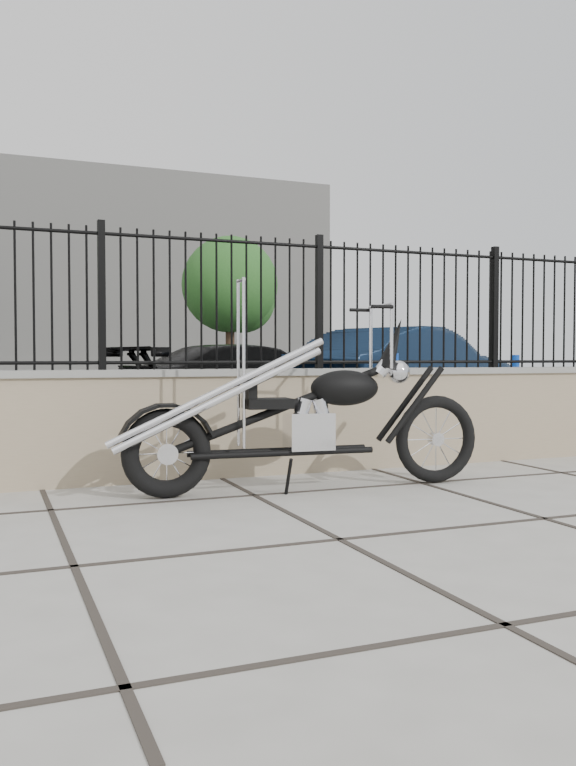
# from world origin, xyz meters

# --- Properties ---
(ground_plane) EXTENTS (90.00, 90.00, 0.00)m
(ground_plane) POSITION_xyz_m (0.00, 0.00, 0.00)
(ground_plane) COLOR #99968E
(ground_plane) RESTS_ON ground
(parking_lot) EXTENTS (30.00, 30.00, 0.00)m
(parking_lot) POSITION_xyz_m (0.00, 12.50, 0.00)
(parking_lot) COLOR black
(parking_lot) RESTS_ON ground
(retaining_wall) EXTENTS (14.00, 0.36, 0.96)m
(retaining_wall) POSITION_xyz_m (0.00, 2.50, 0.48)
(retaining_wall) COLOR gray
(retaining_wall) RESTS_ON ground_plane
(iron_fence) EXTENTS (14.00, 0.08, 1.20)m
(iron_fence) POSITION_xyz_m (0.00, 2.50, 1.56)
(iron_fence) COLOR black
(iron_fence) RESTS_ON retaining_wall
(background_building) EXTENTS (22.00, 6.00, 8.00)m
(background_building) POSITION_xyz_m (0.00, 26.50, 4.00)
(background_building) COLOR beige
(background_building) RESTS_ON ground_plane
(chopper_motorcycle) EXTENTS (2.87, 0.73, 1.70)m
(chopper_motorcycle) POSITION_xyz_m (0.43, 1.56, 0.85)
(chopper_motorcycle) COLOR black
(chopper_motorcycle) RESTS_ON ground_plane
(car_black) EXTENTS (4.67, 2.85, 1.26)m
(car_black) POSITION_xyz_m (2.04, 7.36, 0.63)
(car_black) COLOR black
(car_black) RESTS_ON parking_lot
(car_blue) EXTENTS (4.97, 3.41, 1.55)m
(car_blue) POSITION_xyz_m (4.72, 7.07, 0.78)
(car_blue) COLOR black
(car_blue) RESTS_ON parking_lot
(bollard_b) EXTENTS (0.15, 0.15, 1.12)m
(bollard_b) POSITION_xyz_m (3.21, 4.94, 0.56)
(bollard_b) COLOR #0C31C1
(bollard_b) RESTS_ON ground_plane
(bollard_c) EXTENTS (0.17, 0.17, 1.10)m
(bollard_c) POSITION_xyz_m (5.28, 5.00, 0.55)
(bollard_c) COLOR blue
(bollard_c) RESTS_ON ground_plane
(tree_right) EXTENTS (2.78, 2.78, 4.70)m
(tree_right) POSITION_xyz_m (4.67, 16.84, 3.29)
(tree_right) COLOR #382619
(tree_right) RESTS_ON ground_plane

